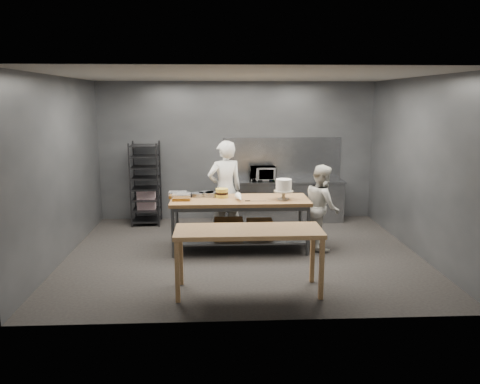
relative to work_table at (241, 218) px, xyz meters
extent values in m
plane|color=black|center=(0.03, -0.24, -0.57)|extent=(6.00, 6.00, 0.00)
cube|color=#4C4F54|center=(0.03, 2.26, 0.93)|extent=(6.00, 0.04, 3.00)
cube|color=brown|center=(-0.01, 0.00, 0.32)|extent=(2.40, 0.90, 0.06)
cube|color=#47494C|center=(-0.01, 0.00, -0.37)|extent=(2.25, 0.75, 0.03)
cylinder|color=#47494C|center=(-1.15, -0.39, -0.14)|extent=(0.06, 0.06, 0.86)
cylinder|color=#47494C|center=(-1.15, 0.39, -0.14)|extent=(0.06, 0.06, 0.86)
cylinder|color=#47494C|center=(1.13, -0.39, -0.14)|extent=(0.06, 0.06, 0.86)
cylinder|color=#47494C|center=(1.13, 0.39, -0.14)|extent=(0.06, 0.06, 0.86)
cube|color=brown|center=(-0.22, -0.05, -0.18)|extent=(0.50, 0.40, 0.35)
cube|color=brown|center=(0.34, 0.06, -0.21)|extent=(0.45, 0.38, 0.30)
cube|color=olive|center=(0.01, -1.86, 0.30)|extent=(2.00, 0.70, 0.06)
cube|color=olive|center=(-0.94, -2.16, -0.15)|extent=(0.06, 0.06, 0.84)
cube|color=olive|center=(-0.94, -1.56, -0.15)|extent=(0.06, 0.06, 0.84)
cube|color=olive|center=(0.96, -2.16, -0.15)|extent=(0.06, 0.06, 0.84)
cube|color=olive|center=(0.96, -1.56, -0.15)|extent=(0.06, 0.06, 0.84)
cube|color=slate|center=(1.03, 1.94, 0.31)|extent=(2.60, 0.60, 0.04)
cube|color=slate|center=(1.03, 1.94, -0.14)|extent=(2.56, 0.56, 0.86)
cube|color=slate|center=(1.03, 2.24, 0.78)|extent=(2.60, 0.02, 0.90)
cube|color=black|center=(-1.92, 1.86, 0.30)|extent=(0.62, 0.67, 1.75)
cube|color=white|center=(-1.92, 1.86, -0.03)|extent=(0.39, 0.25, 0.45)
imported|color=white|center=(-0.26, 0.71, 0.37)|extent=(0.80, 0.66, 1.88)
imported|color=silver|center=(1.45, 0.05, 0.18)|extent=(0.60, 0.75, 1.50)
imported|color=black|center=(0.58, 1.94, 0.48)|extent=(0.54, 0.37, 0.30)
cylinder|color=#AEA28B|center=(0.74, -0.10, 0.36)|extent=(0.20, 0.20, 0.02)
cylinder|color=#AEA28B|center=(0.74, -0.10, 0.43)|extent=(0.06, 0.06, 0.12)
cylinder|color=#AEA28B|center=(0.74, -0.10, 0.50)|extent=(0.34, 0.34, 0.02)
cylinder|color=white|center=(0.74, -0.10, 0.61)|extent=(0.27, 0.27, 0.20)
cylinder|color=#E9C64A|center=(-0.33, 0.12, 0.38)|extent=(0.22, 0.22, 0.06)
cylinder|color=black|center=(-0.33, 0.12, 0.43)|extent=(0.22, 0.22, 0.04)
cylinder|color=#E9C64A|center=(-0.33, 0.12, 0.48)|extent=(0.22, 0.22, 0.06)
cylinder|color=gray|center=(-0.76, 0.18, 0.39)|extent=(0.23, 0.23, 0.07)
cylinder|color=gray|center=(-0.50, 0.24, 0.39)|extent=(0.25, 0.25, 0.07)
cylinder|color=gray|center=(-1.00, 0.19, 0.39)|extent=(0.28, 0.28, 0.07)
cylinder|color=gray|center=(-0.60, 0.26, 0.39)|extent=(0.28, 0.28, 0.07)
cone|color=white|center=(-0.03, -0.21, 0.41)|extent=(0.16, 0.39, 0.12)
cube|color=slate|center=(0.29, -0.21, 0.35)|extent=(0.28, 0.02, 0.00)
cube|color=black|center=(0.11, -0.21, 0.36)|extent=(0.09, 0.02, 0.02)
cube|color=#A56321|center=(-1.02, -0.08, 0.37)|extent=(0.30, 0.20, 0.05)
cube|color=silver|center=(-1.02, -0.08, 0.43)|extent=(0.31, 0.21, 0.06)
cube|color=#A56321|center=(-1.10, 0.13, 0.37)|extent=(0.30, 0.20, 0.05)
cube|color=silver|center=(-1.10, 0.13, 0.43)|extent=(0.31, 0.21, 0.06)
camera|label=1|loc=(-0.40, -7.96, 2.07)|focal=35.00mm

